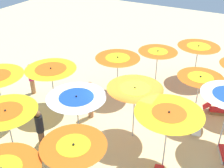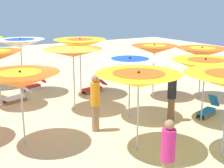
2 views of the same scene
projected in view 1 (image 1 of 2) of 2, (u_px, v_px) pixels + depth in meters
The scene contains 17 objects.
ground at pixel (131, 130), 12.02m from camera, with size 40.60×40.60×0.04m, color beige.
beach_umbrella_1 at pixel (74, 150), 7.99m from camera, with size 1.95×1.95×2.33m.
beach_umbrella_2 at pixel (168, 118), 8.99m from camera, with size 2.26×2.26×2.54m.
beach_umbrella_5 at pixel (6, 116), 9.63m from camera, with size 2.21×2.21×2.21m.
beach_umbrella_6 at pixel (77, 100), 10.41m from camera, with size 2.25×2.25×2.20m.
beach_umbrella_7 at pixel (135, 91), 10.55m from camera, with size 2.15×2.15×2.41m.
beach_umbrella_8 at pixel (200, 81), 11.60m from camera, with size 1.91×1.91×2.27m.
beach_umbrella_11 at pixel (51, 72), 12.30m from camera, with size 2.27×2.27×2.25m.
beach_umbrella_12 at pixel (118, 62), 13.46m from camera, with size 2.18×2.18×2.19m.
beach_umbrella_13 at pixel (158, 54), 14.24m from camera, with size 2.01×2.01×2.13m.
beach_umbrella_14 at pixel (198, 49), 14.83m from camera, with size 2.23×2.23×2.13m.
lounger_1 at pixel (8, 166), 9.92m from camera, with size 1.23×0.66×0.71m.
lounger_2 at pixel (218, 110), 12.96m from camera, with size 0.75×1.33×0.52m.
lounger_3 at pixel (195, 126), 11.89m from camera, with size 1.29×0.70×0.56m.
beachgoer_0 at pixel (32, 78), 14.17m from camera, with size 0.30×0.30×1.67m.
beachgoer_1 at pixel (40, 129), 10.59m from camera, with size 0.30×0.30×1.76m.
beachgoer_2 at pixel (90, 99), 12.34m from camera, with size 0.30×0.30×1.84m.
Camera 1 is at (8.63, 3.82, 7.73)m, focal length 44.65 mm.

